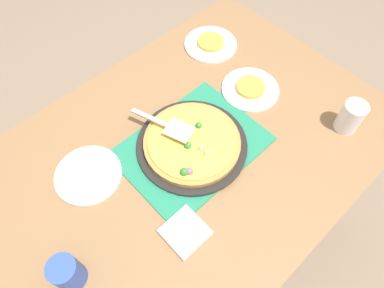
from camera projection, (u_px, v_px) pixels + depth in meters
name	position (u px, v px, depth m)	size (l,w,h in m)	color
ground_plane	(192.00, 220.00, 1.84)	(8.00, 8.00, 0.00)	#84705B
dining_table	(192.00, 162.00, 1.30)	(1.40, 1.00, 0.75)	olive
placemat	(192.00, 147.00, 1.20)	(0.48, 0.36, 0.01)	#237F5B
pizza_pan	(192.00, 145.00, 1.19)	(0.38, 0.38, 0.01)	black
pizza	(192.00, 142.00, 1.17)	(0.33, 0.33, 0.05)	#B78442
plate_near_left	(250.00, 89.00, 1.33)	(0.22, 0.22, 0.01)	white
plate_far_right	(211.00, 44.00, 1.46)	(0.22, 0.22, 0.01)	white
plate_side	(88.00, 175.00, 1.14)	(0.22, 0.22, 0.01)	white
served_slice_left	(251.00, 87.00, 1.32)	(0.11, 0.11, 0.02)	gold
served_slice_right	(211.00, 42.00, 1.45)	(0.11, 0.11, 0.02)	gold
cup_near	(351.00, 117.00, 1.20)	(0.08, 0.08, 0.12)	white
cup_far	(67.00, 273.00, 0.93)	(0.08, 0.08, 0.12)	#3351AD
pizza_server	(166.00, 125.00, 1.17)	(0.12, 0.23, 0.01)	silver
napkin_stack	(185.00, 232.00, 1.04)	(0.12, 0.12, 0.02)	white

